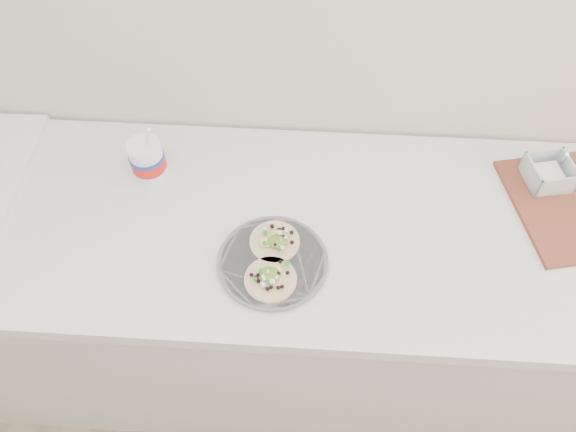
{
  "coord_description": "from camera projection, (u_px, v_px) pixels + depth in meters",
  "views": [
    {
      "loc": [
        0.15,
        0.59,
        2.04
      ],
      "look_at": [
        0.1,
        1.39,
        0.96
      ],
      "focal_mm": 35.0,
      "sensor_mm": 36.0,
      "label": 1
    }
  ],
  "objects": [
    {
      "name": "counter",
      "position": [
        258.0,
        300.0,
        1.78
      ],
      "size": [
        2.44,
        0.66,
        0.9
      ],
      "color": "silver",
      "rests_on": "ground"
    },
    {
      "name": "taco_plate",
      "position": [
        273.0,
        260.0,
        1.33
      ],
      "size": [
        0.26,
        0.26,
        0.04
      ],
      "rotation": [
        0.0,
        0.0,
        -0.28
      ],
      "color": "slate",
      "rests_on": "counter"
    },
    {
      "name": "tub",
      "position": [
        147.0,
        157.0,
        1.46
      ],
      "size": [
        0.09,
        0.09,
        0.21
      ],
      "rotation": [
        0.0,
        0.0,
        -0.01
      ],
      "color": "white",
      "rests_on": "counter"
    }
  ]
}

